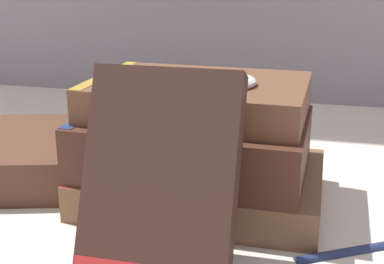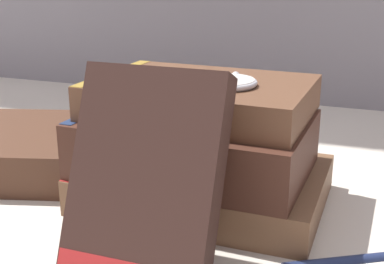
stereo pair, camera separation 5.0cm
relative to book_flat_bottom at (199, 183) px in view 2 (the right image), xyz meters
name	(u,v)px [view 2 (the right image)]	position (x,y,z in m)	size (l,w,h in m)	color
ground_plane	(151,195)	(-0.05, -0.01, -0.02)	(3.00, 3.00, 0.00)	beige
book_flat_bottom	(199,183)	(0.00, 0.00, 0.00)	(0.22, 0.15, 0.03)	brown
book_flat_middle	(191,142)	(-0.01, 0.00, 0.04)	(0.20, 0.14, 0.05)	#422319
book_flat_top	(196,97)	(-0.01, 0.01, 0.08)	(0.20, 0.14, 0.03)	brown
book_side_left	(9,149)	(-0.22, 0.01, 0.00)	(0.23, 0.21, 0.04)	#4C2D1E
book_leaning_front	(146,179)	(0.00, -0.12, 0.05)	(0.11, 0.08, 0.15)	#331E19
pocket_watch	(228,81)	(0.03, 0.00, 0.10)	(0.05, 0.06, 0.01)	silver
reading_glasses	(185,139)	(-0.07, 0.16, -0.01)	(0.10, 0.07, 0.00)	black
fountain_pen	(364,255)	(0.15, -0.06, -0.01)	(0.12, 0.07, 0.01)	#1E284C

